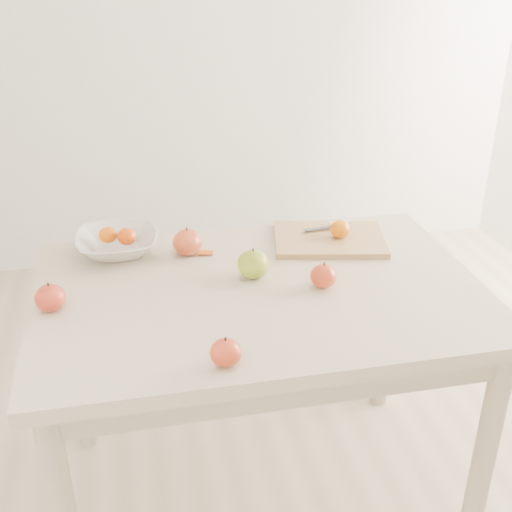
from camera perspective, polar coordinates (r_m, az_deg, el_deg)
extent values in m
plane|color=#C6B293|center=(2.20, 0.28, -20.07)|extent=(3.50, 3.50, 0.00)
cube|color=beige|center=(1.74, 0.34, -3.37)|extent=(1.20, 0.80, 0.04)
cylinder|color=#BCAA8E|center=(2.21, -15.61, -8.79)|extent=(0.06, 0.06, 0.71)
cylinder|color=#BCAA8E|center=(2.36, 11.51, -5.79)|extent=(0.06, 0.06, 0.71)
cylinder|color=#BCAA8E|center=(1.89, 19.62, -16.50)|extent=(0.06, 0.06, 0.71)
cube|color=tan|center=(1.99, 6.53, 1.50)|extent=(0.38, 0.31, 0.02)
ellipsoid|color=orange|center=(1.98, 7.50, 2.40)|extent=(0.06, 0.06, 0.05)
imported|color=silver|center=(1.95, -12.22, 1.11)|extent=(0.24, 0.24, 0.06)
ellipsoid|color=#DF5107|center=(1.95, -13.03, 1.85)|extent=(0.05, 0.05, 0.05)
ellipsoid|color=#C84207|center=(1.92, -11.40, 1.73)|extent=(0.06, 0.06, 0.05)
cube|color=orange|center=(1.94, -6.15, 0.59)|extent=(0.07, 0.06, 0.01)
cube|color=#CA510E|center=(1.91, -4.49, 0.25)|extent=(0.05, 0.04, 0.01)
cube|color=white|center=(2.07, 7.50, 2.91)|extent=(0.08, 0.03, 0.01)
cube|color=#3B3D43|center=(2.02, 5.60, 2.44)|extent=(0.10, 0.03, 0.00)
ellipsoid|color=#608514|center=(1.76, -0.25, -0.72)|extent=(0.09, 0.09, 0.08)
ellipsoid|color=maroon|center=(1.69, -17.82, -3.56)|extent=(0.08, 0.08, 0.07)
ellipsoid|color=#A82E1A|center=(1.73, 6.02, -1.77)|extent=(0.07, 0.07, 0.06)
ellipsoid|color=#970903|center=(1.42, -2.70, -8.57)|extent=(0.07, 0.07, 0.06)
ellipsoid|color=#A5181E|center=(1.90, -6.11, 1.23)|extent=(0.09, 0.09, 0.08)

